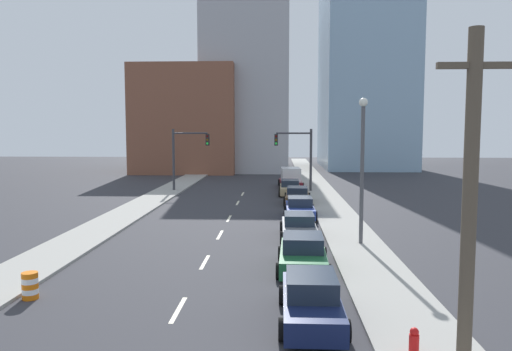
{
  "coord_description": "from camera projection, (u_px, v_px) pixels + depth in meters",
  "views": [
    {
      "loc": [
        3.29,
        -7.82,
        5.94
      ],
      "look_at": [
        1.47,
        32.78,
        2.2
      ],
      "focal_mm": 35.0,
      "sensor_mm": 36.0,
      "label": 1
    }
  ],
  "objects": [
    {
      "name": "sidewalk_left",
      "position": [
        182.0,
        183.0,
        54.89
      ],
      "size": [
        2.91,
        92.67,
        0.13
      ],
      "color": "#9E9B93",
      "rests_on": "ground"
    },
    {
      "name": "sidewalk_right",
      "position": [
        315.0,
        184.0,
        54.24
      ],
      "size": [
        2.91,
        92.67,
        0.13
      ],
      "color": "#9E9B93",
      "rests_on": "ground"
    },
    {
      "name": "lane_stripe_at_8m",
      "position": [
        178.0,
        310.0,
        16.49
      ],
      "size": [
        0.16,
        2.4,
        0.01
      ],
      "primitive_type": "cube",
      "color": "beige",
      "rests_on": "ground"
    },
    {
      "name": "lane_stripe_at_14m",
      "position": [
        205.0,
        262.0,
        22.42
      ],
      "size": [
        0.16,
        2.4,
        0.01
      ],
      "primitive_type": "cube",
      "color": "beige",
      "rests_on": "ground"
    },
    {
      "name": "lane_stripe_at_20m",
      "position": [
        220.0,
        235.0,
        28.24
      ],
      "size": [
        0.16,
        2.4,
        0.01
      ],
      "primitive_type": "cube",
      "color": "beige",
      "rests_on": "ground"
    },
    {
      "name": "lane_stripe_at_25m",
      "position": [
        229.0,
        218.0,
        33.44
      ],
      "size": [
        0.16,
        2.4,
        0.01
      ],
      "primitive_type": "cube",
      "color": "beige",
      "rests_on": "ground"
    },
    {
      "name": "lane_stripe_at_32m",
      "position": [
        238.0,
        203.0,
        40.57
      ],
      "size": [
        0.16,
        2.4,
        0.01
      ],
      "primitive_type": "cube",
      "color": "beige",
      "rests_on": "ground"
    },
    {
      "name": "lane_stripe_at_38m",
      "position": [
        243.0,
        194.0,
        46.23
      ],
      "size": [
        0.16,
        2.4,
        0.01
      ],
      "primitive_type": "cube",
      "color": "beige",
      "rests_on": "ground"
    },
    {
      "name": "building_brick_left",
      "position": [
        190.0,
        120.0,
        72.17
      ],
      "size": [
        14.0,
        16.0,
        14.64
      ],
      "color": "brown",
      "rests_on": "ground"
    },
    {
      "name": "building_office_center",
      "position": [
        248.0,
        90.0,
        75.36
      ],
      "size": [
        12.0,
        20.0,
        23.97
      ],
      "color": "#A8A8AD",
      "rests_on": "ground"
    },
    {
      "name": "building_glass_right",
      "position": [
        365.0,
        47.0,
        77.91
      ],
      "size": [
        13.0,
        20.0,
        37.65
      ],
      "color": "#8CADC6",
      "rests_on": "ground"
    },
    {
      "name": "traffic_signal_left",
      "position": [
        184.0,
        152.0,
        47.89
      ],
      "size": [
        3.6,
        0.35,
        6.01
      ],
      "color": "#38383D",
      "rests_on": "ground"
    },
    {
      "name": "traffic_signal_right",
      "position": [
        300.0,
        152.0,
        47.39
      ],
      "size": [
        3.6,
        0.35,
        6.01
      ],
      "color": "#38383D",
      "rests_on": "ground"
    },
    {
      "name": "utility_pole_right_near",
      "position": [
        469.0,
        212.0,
        10.82
      ],
      "size": [
        1.6,
        0.32,
        8.1
      ],
      "color": "brown",
      "rests_on": "ground"
    },
    {
      "name": "traffic_barrel",
      "position": [
        30.0,
        286.0,
        17.52
      ],
      "size": [
        0.56,
        0.56,
        0.95
      ],
      "color": "orange",
      "rests_on": "ground"
    },
    {
      "name": "street_lamp",
      "position": [
        362.0,
        160.0,
        25.22
      ],
      "size": [
        0.44,
        0.44,
        7.53
      ],
      "color": "#4C4C51",
      "rests_on": "ground"
    },
    {
      "name": "fire_hydrant",
      "position": [
        414.0,
        343.0,
        12.93
      ],
      "size": [
        0.26,
        0.26,
        0.84
      ],
      "color": "red",
      "rests_on": "ground"
    },
    {
      "name": "sedan_navy",
      "position": [
        311.0,
        300.0,
        15.44
      ],
      "size": [
        2.04,
        4.78,
        1.5
      ],
      "rotation": [
        0.0,
        0.0,
        -0.01
      ],
      "color": "#141E47",
      "rests_on": "ground"
    },
    {
      "name": "sedan_green",
      "position": [
        303.0,
        254.0,
        21.14
      ],
      "size": [
        2.29,
        4.67,
        1.5
      ],
      "rotation": [
        0.0,
        0.0,
        -0.03
      ],
      "color": "#1E6033",
      "rests_on": "ground"
    },
    {
      "name": "sedan_gray",
      "position": [
        299.0,
        227.0,
        27.36
      ],
      "size": [
        2.1,
        4.61,
        1.36
      ],
      "rotation": [
        0.0,
        0.0,
        -0.0
      ],
      "color": "slate",
      "rests_on": "ground"
    },
    {
      "name": "sedan_blue",
      "position": [
        300.0,
        208.0,
        33.82
      ],
      "size": [
        2.13,
        4.79,
        1.41
      ],
      "rotation": [
        0.0,
        0.0,
        0.01
      ],
      "color": "navy",
      "rests_on": "ground"
    },
    {
      "name": "sedan_brown",
      "position": [
        297.0,
        196.0,
        40.12
      ],
      "size": [
        2.28,
        4.72,
        1.36
      ],
      "rotation": [
        0.0,
        0.0,
        -0.05
      ],
      "color": "brown",
      "rests_on": "ground"
    },
    {
      "name": "sedan_tan",
      "position": [
        290.0,
        188.0,
        45.61
      ],
      "size": [
        2.11,
        4.82,
        1.38
      ],
      "rotation": [
        0.0,
        0.0,
        -0.01
      ],
      "color": "tan",
      "rests_on": "ground"
    },
    {
      "name": "box_truck_maroon",
      "position": [
        291.0,
        178.0,
        51.29
      ],
      "size": [
        2.59,
        5.41,
        2.04
      ],
      "rotation": [
        0.0,
        0.0,
        0.05
      ],
      "color": "maroon",
      "rests_on": "ground"
    }
  ]
}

